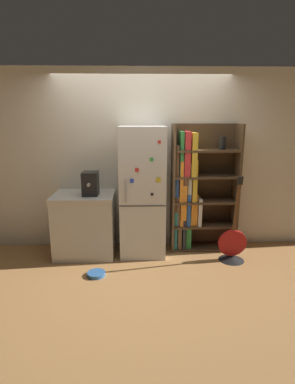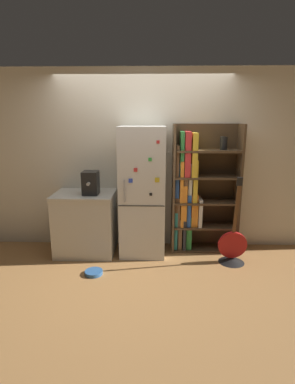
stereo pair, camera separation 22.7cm
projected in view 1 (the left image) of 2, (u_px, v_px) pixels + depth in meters
ground_plane at (143, 256)px, 4.25m from camera, size 16.00×16.00×0.00m
wall_back at (142, 161)px, 4.40m from camera, size 8.00×0.05×2.60m
refrigerator at (142, 192)px, 4.19m from camera, size 0.62×0.62×1.80m
bookshelf at (194, 191)px, 4.36m from camera, size 0.95×0.36×1.83m
kitchen_counter at (85, 224)px, 4.25m from camera, size 0.84×0.66×0.89m
espresso_machine at (90, 184)px, 4.05m from camera, size 0.21×0.29×0.32m
guitar at (232, 249)px, 4.09m from camera, size 0.39×0.35×1.20m
pet_bowl at (96, 274)px, 3.72m from camera, size 0.22×0.22×0.05m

